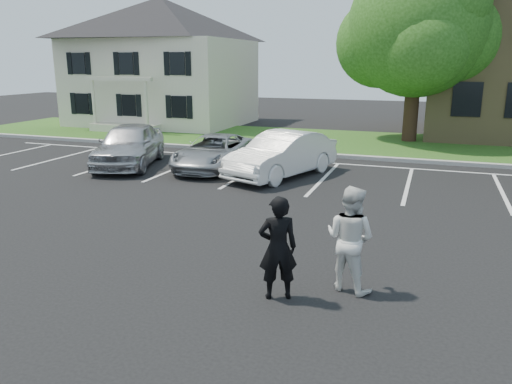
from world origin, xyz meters
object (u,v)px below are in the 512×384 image
Objects in this scene: car_silver_west at (129,145)px; car_white_sedan at (282,155)px; tree at (419,30)px; man_white_shirt at (350,239)px; car_silver_minivan at (214,152)px; house at (162,63)px; man_black_suit at (278,248)px.

car_white_sedan is (6.06, 0.20, -0.05)m from car_silver_west.
tree reaches higher than man_white_shirt.
car_silver_west is (-9.95, -9.77, -4.52)m from tree.
house is at bearing 123.83° from car_silver_minivan.
car_silver_west is at bearing -70.94° from man_black_suit.
house is at bearing 96.44° from car_silver_west.
car_silver_minivan is (3.30, 0.59, -0.19)m from car_silver_west.
house is at bearing 153.61° from car_white_sedan.
man_white_shirt is at bearing -56.87° from car_silver_west.
car_silver_west is at bearing -172.76° from car_silver_minivan.
car_silver_west is at bearing -19.59° from man_white_shirt.
man_black_suit is 0.38× the size of car_white_sedan.
car_silver_west is (-9.75, 8.00, -0.12)m from man_white_shirt.
tree is at bearing -70.85° from man_white_shirt.
house reaches higher than car_silver_west.
man_white_shirt is at bearing -170.66° from man_black_suit.
car_silver_minivan is at bearing -7.31° from car_silver_west.
car_white_sedan is (2.77, -0.39, 0.14)m from car_silver_minivan.
man_white_shirt reaches higher than car_silver_west.
man_black_suit is (-1.28, -18.52, -4.45)m from tree.
tree is at bearing -119.59° from man_black_suit.
car_silver_minivan is (-5.37, 9.35, -0.27)m from man_black_suit.
tree reaches higher than car_silver_minivan.
man_black_suit reaches higher than car_silver_west.
house is 17.01m from car_white_sedan.
tree is 4.88× the size of man_black_suit.
man_black_suit is 12.32m from car_silver_west.
man_white_shirt reaches higher than car_white_sedan.
man_black_suit is 0.40× the size of car_silver_minivan.
house is 2.19× the size of car_white_sedan.
tree reaches higher than car_silver_west.
house is 13.81m from car_silver_west.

